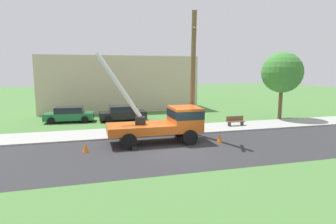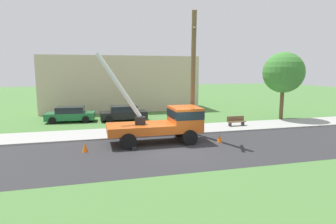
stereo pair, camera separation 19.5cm
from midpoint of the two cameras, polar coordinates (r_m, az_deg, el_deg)
The scene contains 13 objects.
ground_plane at distance 28.71m, azimuth -4.79°, elevation -1.20°, with size 120.00×120.00×0.00m, color #477538.
road_asphalt at distance 17.30m, azimuth 2.22°, elevation -7.75°, with size 80.00×7.59×0.01m, color #2B2B2D.
sidewalk_strip at distance 22.47m, azimuth -1.91°, elevation -3.80°, with size 80.00×3.47×0.10m, color #9E9E99.
utility_truck at distance 19.01m, azimuth -0.03°, elevation -1.90°, with size 6.76×3.20×5.98m.
leaning_utility_pole at distance 20.10m, azimuth 5.35°, elevation 7.45°, with size 1.23×3.15×8.74m.
traffic_cone_ahead at distance 19.44m, azimuth 10.67°, elevation -5.22°, with size 0.36×0.36×0.56m, color orange.
traffic_cone_behind at distance 17.60m, azimuth -16.08°, elevation -6.87°, with size 0.36×0.36×0.56m, color orange.
traffic_cone_curbside at distance 21.20m, azimuth 4.30°, elevation -3.93°, with size 0.36×0.36×0.56m, color orange.
parked_sedan_green at distance 27.93m, azimuth -18.91°, elevation -0.43°, with size 4.52×2.22×1.42m.
parked_sedan_black at distance 27.44m, azimuth -8.77°, elevation -0.22°, with size 4.45×2.10×1.42m.
park_bench at distance 24.89m, azimuth 13.81°, elevation -1.86°, with size 1.60×0.45×0.90m.
roadside_tree_near at distance 29.66m, azimuth 22.46°, elevation 7.35°, with size 3.91×3.91×6.53m.
lowrise_building_backdrop at distance 35.07m, azimuth -9.40°, elevation 5.75°, with size 18.00×6.00×6.40m, color #C6B293.
Camera 2 is at (-4.78, -15.89, 4.87)m, focal length 30.19 mm.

